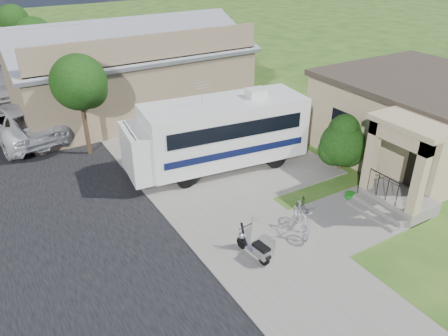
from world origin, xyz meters
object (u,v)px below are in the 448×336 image
bicycle (301,220)px  garden_hose (351,197)px  scooter (255,248)px  pickup_truck (21,121)px  motorhome (218,132)px  shrub (343,142)px

bicycle → garden_hose: size_ratio=3.97×
scooter → garden_hose: 5.24m
scooter → bicycle: 2.09m
pickup_truck → scooter: bearing=100.5°
motorhome → shrub: motorhome is taller
bicycle → pickup_truck: pickup_truck is taller
garden_hose → scooter: bearing=-168.8°
motorhome → shrub: size_ratio=3.09×
scooter → garden_hose: bearing=3.7°
bicycle → pickup_truck: size_ratio=0.27×
shrub → garden_hose: (-1.36, -2.01, -1.19)m
scooter → bicycle: bearing=1.7°
motorhome → garden_hose: motorhome is taller
garden_hose → shrub: bearing=56.0°
shrub → pickup_truck: (-11.03, 10.52, -0.43)m
motorhome → shrub: bearing=-25.9°
shrub → pickup_truck: 15.24m
pickup_truck → garden_hose: (9.67, -12.53, -0.76)m
motorhome → scooter: 6.31m
shrub → scooter: bearing=-154.9°
motorhome → pickup_truck: (-6.64, 7.73, -0.80)m
scooter → pickup_truck: (-4.54, 13.55, 0.43)m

